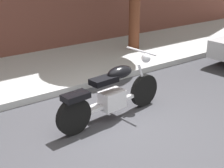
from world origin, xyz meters
name	(u,v)px	position (x,y,z in m)	size (l,w,h in m)	color
ground_plane	(116,129)	(0.00, 0.00, 0.00)	(60.00, 60.00, 0.00)	#38383D
sidewalk	(35,73)	(0.00, 3.24, 0.07)	(22.09, 2.92, 0.14)	#A6A6A6
motorcycle	(112,94)	(0.16, 0.35, 0.47)	(2.25, 0.70, 1.12)	black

